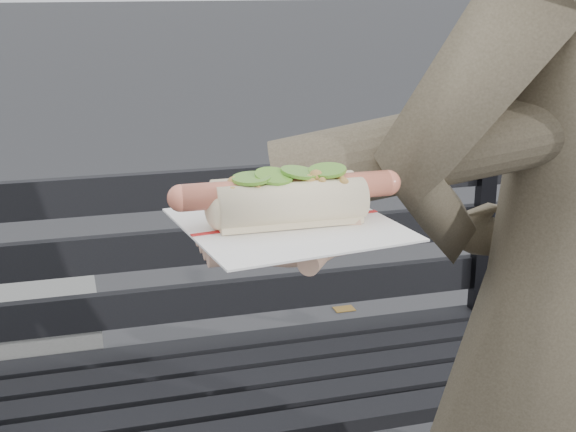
# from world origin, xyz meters

# --- Properties ---
(park_bench) EXTENTS (1.50, 0.44, 0.88)m
(park_bench) POSITION_xyz_m (-0.05, 0.88, 0.52)
(park_bench) COLOR black
(park_bench) RESTS_ON ground
(person) EXTENTS (0.64, 0.47, 1.64)m
(person) POSITION_xyz_m (0.29, 0.17, 0.82)
(person) COLOR #423B2C
(person) RESTS_ON ground
(held_hotdog) EXTENTS (0.64, 0.31, 0.20)m
(held_hotdog) POSITION_xyz_m (0.07, 0.14, 1.08)
(held_hotdog) COLOR #423B2C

